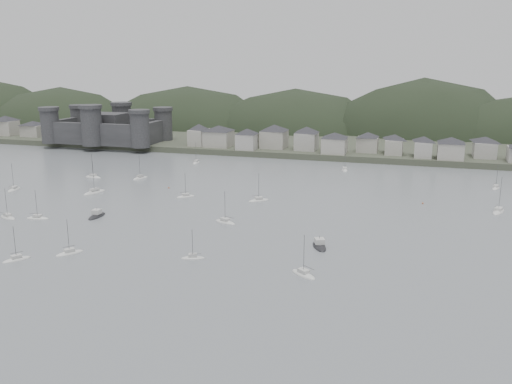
% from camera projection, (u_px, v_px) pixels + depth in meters
% --- Properties ---
extents(ground, '(900.00, 900.00, 0.00)m').
position_uv_depth(ground, '(151.00, 301.00, 114.49)').
color(ground, slate).
rests_on(ground, ground).
extents(far_shore_land, '(900.00, 250.00, 3.00)m').
position_uv_depth(far_shore_land, '(346.00, 128.00, 388.47)').
color(far_shore_land, '#383D2D').
rests_on(far_shore_land, ground).
extents(forested_ridge, '(851.55, 103.94, 102.57)m').
position_uv_depth(forested_ridge, '(348.00, 152.00, 366.31)').
color(forested_ridge, black).
rests_on(forested_ridge, ground).
extents(castle, '(66.00, 43.00, 20.00)m').
position_uv_depth(castle, '(108.00, 128.00, 312.97)').
color(castle, '#2E2D30').
rests_on(castle, far_shore_land).
extents(waterfront_town, '(451.48, 28.46, 12.92)m').
position_uv_depth(waterfront_town, '(420.00, 144.00, 268.67)').
color(waterfront_town, '#A4A096').
rests_on(waterfront_town, far_shore_land).
extents(sailboat_lead, '(6.10, 7.29, 9.97)m').
position_uv_depth(sailboat_lead, '(70.00, 253.00, 142.28)').
color(sailboat_lead, silver).
rests_on(sailboat_lead, ground).
extents(moored_fleet, '(263.61, 178.73, 13.25)m').
position_uv_depth(moored_fleet, '(217.00, 214.00, 178.03)').
color(moored_fleet, silver).
rests_on(moored_fleet, ground).
extents(motor_launch_near, '(6.36, 9.37, 4.09)m').
position_uv_depth(motor_launch_near, '(319.00, 246.00, 147.51)').
color(motor_launch_near, black).
rests_on(motor_launch_near, ground).
extents(motor_launch_far, '(3.49, 8.92, 4.09)m').
position_uv_depth(motor_launch_far, '(97.00, 216.00, 175.68)').
color(motor_launch_far, black).
rests_on(motor_launch_far, ground).
extents(mooring_buoys, '(196.88, 100.94, 0.70)m').
position_uv_depth(mooring_buoys, '(230.00, 210.00, 183.42)').
color(mooring_buoys, '#AD5D39').
rests_on(mooring_buoys, ground).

